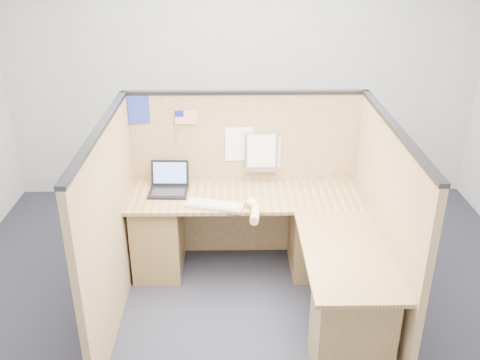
{
  "coord_description": "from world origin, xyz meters",
  "views": [
    {
      "loc": [
        -0.11,
        -3.29,
        2.73
      ],
      "look_at": [
        -0.05,
        0.5,
        0.95
      ],
      "focal_mm": 40.0,
      "sensor_mm": 36.0,
      "label": 1
    }
  ],
  "objects_px": {
    "laptop": "(169,184)",
    "mouse": "(252,204)",
    "keyboard": "(214,205)",
    "l_desk": "(270,255)"
  },
  "relations": [
    {
      "from": "mouse",
      "to": "laptop",
      "type": "bearing_deg",
      "value": 156.42
    },
    {
      "from": "l_desk",
      "to": "mouse",
      "type": "relative_size",
      "value": 19.22
    },
    {
      "from": "keyboard",
      "to": "mouse",
      "type": "bearing_deg",
      "value": 14.88
    },
    {
      "from": "keyboard",
      "to": "mouse",
      "type": "distance_m",
      "value": 0.3
    },
    {
      "from": "laptop",
      "to": "mouse",
      "type": "relative_size",
      "value": 3.21
    },
    {
      "from": "mouse",
      "to": "keyboard",
      "type": "bearing_deg",
      "value": 180.0
    },
    {
      "from": "l_desk",
      "to": "mouse",
      "type": "height_order",
      "value": "mouse"
    },
    {
      "from": "keyboard",
      "to": "l_desk",
      "type": "bearing_deg",
      "value": -8.63
    },
    {
      "from": "keyboard",
      "to": "laptop",
      "type": "bearing_deg",
      "value": 157.16
    },
    {
      "from": "laptop",
      "to": "mouse",
      "type": "height_order",
      "value": "laptop"
    }
  ]
}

